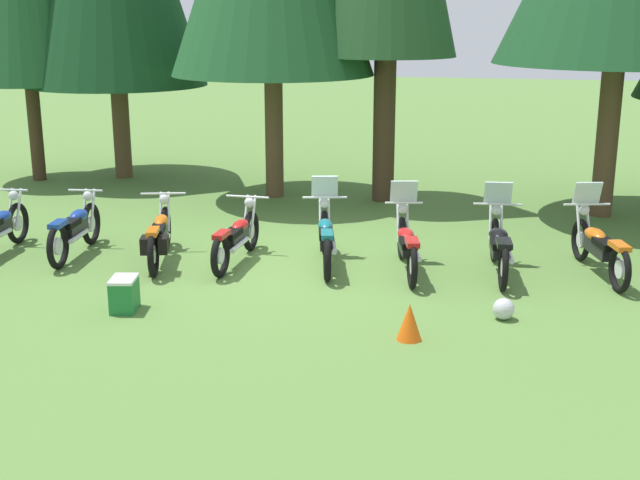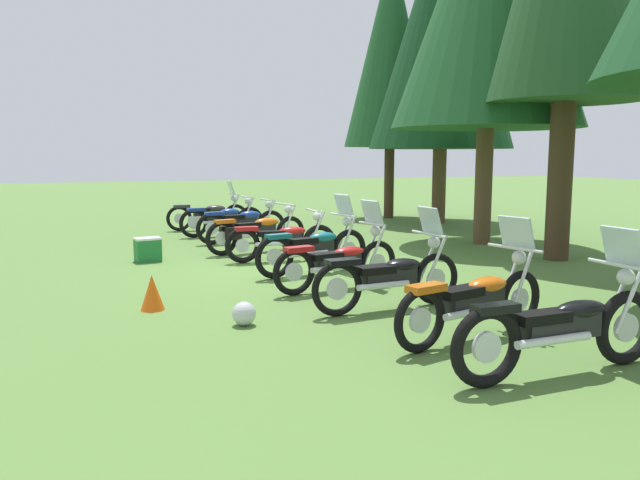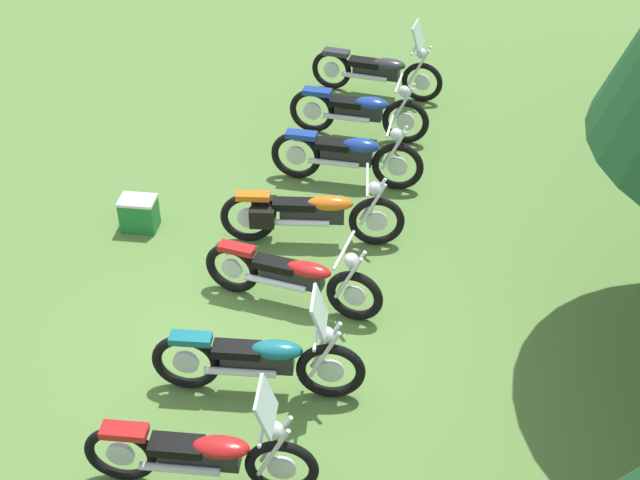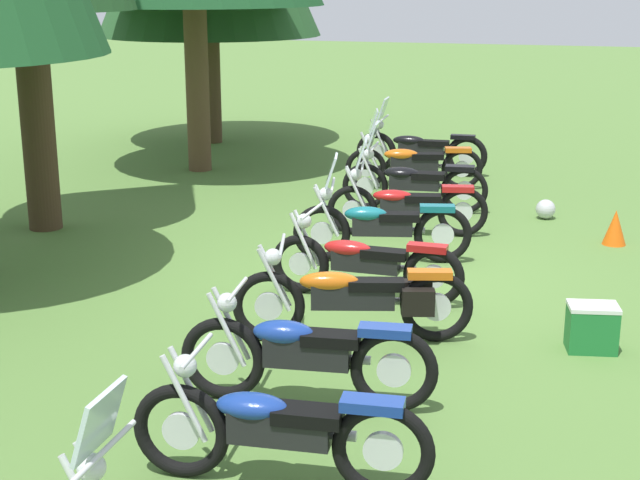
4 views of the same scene
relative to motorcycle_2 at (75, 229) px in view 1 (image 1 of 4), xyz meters
The scene contains 11 objects.
ground_plane 3.58m from the motorcycle_2, ahead, with size 80.00×80.00×0.00m, color #547A38.
motorcycle_2 is the anchor object (origin of this frame).
motorcycle_3 1.54m from the motorcycle_2, ahead, with size 0.96×2.35×1.02m.
motorcycle_4 2.79m from the motorcycle_2, ahead, with size 0.75×2.25×1.00m.
motorcycle_5 4.26m from the motorcycle_2, ahead, with size 0.81×2.25×1.38m.
motorcycle_6 5.58m from the motorcycle_2, ahead, with size 0.71×2.23×1.36m.
motorcycle_7 7.01m from the motorcycle_2, ahead, with size 0.77×2.26×1.37m.
motorcycle_8 8.56m from the motorcycle_2, ahead, with size 0.88×2.30×1.36m.
picnic_cooler 3.05m from the motorcycle_2, 50.82° to the right, with size 0.42×0.53×0.47m.
traffic_cone 6.47m from the motorcycle_2, 24.20° to the right, with size 0.32×0.32×0.48m, color #EA590F.
dropped_helmet 7.27m from the motorcycle_2, 13.34° to the right, with size 0.30×0.30×0.30m, color silver.
Camera 1 is at (3.20, -12.74, 4.03)m, focal length 46.99 mm.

